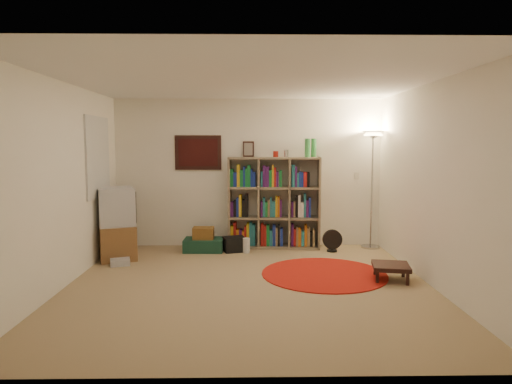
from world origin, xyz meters
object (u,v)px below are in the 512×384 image
(side_table, at_px, (391,267))
(floor_lamp, at_px, (373,151))
(floor_fan, at_px, (332,241))
(tv_stand, at_px, (117,224))
(suitcase, at_px, (204,245))
(bookshelf, at_px, (273,204))

(side_table, bearing_deg, floor_lamp, 82.76)
(floor_fan, bearing_deg, side_table, -73.10)
(floor_lamp, xyz_separation_m, floor_fan, (-0.70, -0.28, -1.44))
(floor_fan, bearing_deg, floor_lamp, 22.16)
(floor_lamp, bearing_deg, side_table, -97.24)
(tv_stand, bearing_deg, floor_lamp, -12.48)
(tv_stand, distance_m, suitcase, 1.41)
(floor_lamp, bearing_deg, bookshelf, 176.50)
(floor_fan, distance_m, tv_stand, 3.41)
(tv_stand, bearing_deg, floor_fan, -15.42)
(floor_fan, distance_m, side_table, 1.63)
(suitcase, bearing_deg, floor_lamp, 5.59)
(floor_fan, xyz_separation_m, suitcase, (-2.09, 0.08, -0.08))
(floor_fan, height_order, side_table, floor_fan)
(bookshelf, xyz_separation_m, floor_lamp, (1.65, -0.10, 0.89))
(floor_fan, distance_m, suitcase, 2.10)
(bookshelf, xyz_separation_m, floor_fan, (0.95, -0.38, -0.56))
(bookshelf, xyz_separation_m, tv_stand, (-2.43, -0.70, -0.22))
(tv_stand, xyz_separation_m, suitcase, (1.29, 0.41, -0.42))
(floor_fan, xyz_separation_m, side_table, (0.47, -1.57, -0.01))
(bookshelf, xyz_separation_m, suitcase, (-1.15, -0.30, -0.64))
(floor_lamp, height_order, tv_stand, floor_lamp)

